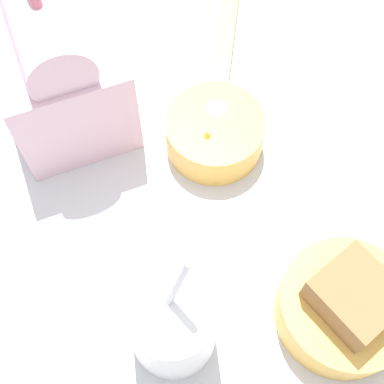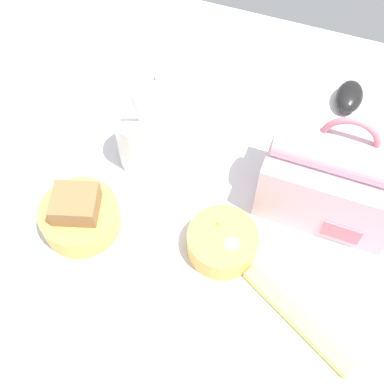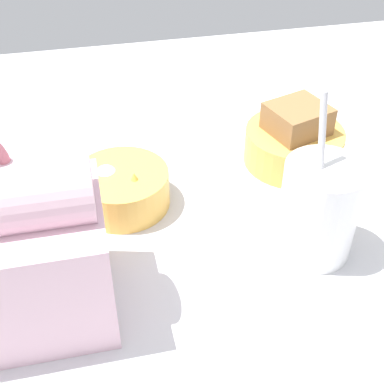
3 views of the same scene
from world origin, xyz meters
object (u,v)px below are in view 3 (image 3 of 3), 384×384
object	(u,v)px
bento_bowl_snacks	(123,188)
chopstick_case	(6,178)
bento_bowl_sandwich	(294,142)
soup_cup	(319,208)

from	to	relation	value
bento_bowl_snacks	chopstick_case	xyz separation A→B (cm)	(14.48, -7.49, -1.70)
bento_bowl_sandwich	soup_cup	bearing A→B (deg)	76.78
soup_cup	bento_bowl_snacks	xyz separation A→B (cm)	(19.79, -12.39, -3.41)
bento_bowl_sandwich	bento_bowl_snacks	bearing A→B (deg)	9.94
bento_bowl_sandwich	bento_bowl_snacks	world-z (taller)	bento_bowl_sandwich
chopstick_case	bento_bowl_sandwich	bearing A→B (deg)	174.99
chopstick_case	bento_bowl_snacks	bearing A→B (deg)	152.64
chopstick_case	soup_cup	bearing A→B (deg)	149.88
soup_cup	chopstick_case	distance (cm)	39.95
soup_cup	bento_bowl_sandwich	size ratio (longest dim) A/B	1.43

